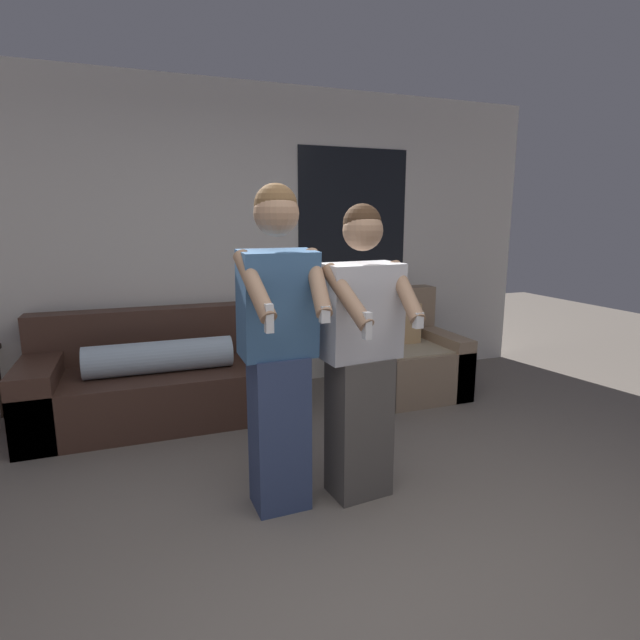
{
  "coord_description": "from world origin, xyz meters",
  "views": [
    {
      "loc": [
        -0.86,
        -1.52,
        1.54
      ],
      "look_at": [
        0.03,
        0.89,
        1.02
      ],
      "focal_mm": 28.0,
      "sensor_mm": 36.0,
      "label": 1
    }
  ],
  "objects_px": {
    "person_left": "(278,348)",
    "couch": "(161,380)",
    "armchair": "(400,358)",
    "person_right": "(361,355)"
  },
  "relations": [
    {
      "from": "person_left",
      "to": "couch",
      "type": "bearing_deg",
      "value": 108.96
    },
    {
      "from": "couch",
      "to": "person_left",
      "type": "xyz_separation_m",
      "value": [
        0.54,
        -1.57,
        0.6
      ]
    },
    {
      "from": "armchair",
      "to": "person_right",
      "type": "distance_m",
      "value": 1.87
    },
    {
      "from": "person_left",
      "to": "person_right",
      "type": "bearing_deg",
      "value": -3.65
    },
    {
      "from": "armchair",
      "to": "person_left",
      "type": "bearing_deg",
      "value": -136.96
    },
    {
      "from": "couch",
      "to": "person_right",
      "type": "bearing_deg",
      "value": -58.1
    },
    {
      "from": "couch",
      "to": "person_right",
      "type": "relative_size",
      "value": 1.2
    },
    {
      "from": "couch",
      "to": "person_left",
      "type": "bearing_deg",
      "value": -71.04
    },
    {
      "from": "couch",
      "to": "armchair",
      "type": "height_order",
      "value": "armchair"
    },
    {
      "from": "couch",
      "to": "person_right",
      "type": "height_order",
      "value": "person_right"
    }
  ]
}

